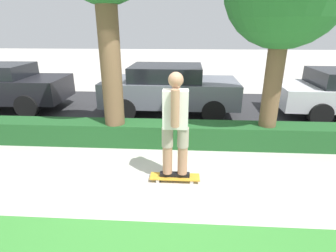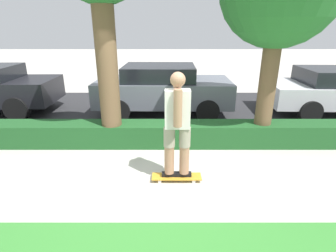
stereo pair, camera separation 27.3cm
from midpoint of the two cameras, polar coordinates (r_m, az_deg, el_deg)
ground_plane at (r=4.64m, az=0.00°, el=-12.22°), size 60.00×60.00×0.00m
street_asphalt at (r=8.48m, az=1.73°, el=3.36°), size 18.10×5.00×0.01m
hedge_row at (r=5.94m, az=0.94°, el=-1.73°), size 18.10×0.60×0.51m
skateboard at (r=4.67m, az=3.19°, el=-11.03°), size 0.86×0.24×0.08m
skater_person at (r=4.24m, az=3.45°, el=0.36°), size 0.52×0.47×1.81m
parked_car_middle at (r=8.09m, az=1.28°, el=8.24°), size 4.06×1.95×1.47m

